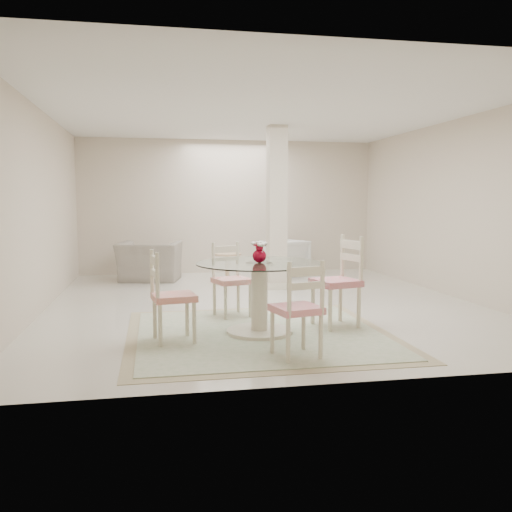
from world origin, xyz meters
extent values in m
plane|color=silver|center=(0.00, 0.00, 0.00)|extent=(7.00, 7.00, 0.00)
cube|color=beige|center=(0.00, 3.50, 1.35)|extent=(6.00, 0.02, 2.70)
cube|color=beige|center=(0.00, -3.50, 1.35)|extent=(6.00, 0.02, 2.70)
cube|color=beige|center=(-3.00, 0.00, 1.35)|extent=(0.02, 7.00, 2.70)
cube|color=beige|center=(3.00, 0.00, 1.35)|extent=(0.02, 7.00, 2.70)
cube|color=white|center=(0.00, 0.00, 2.70)|extent=(6.00, 7.00, 0.02)
cube|color=beige|center=(0.50, 1.30, 1.35)|extent=(0.30, 0.30, 2.70)
cube|color=tan|center=(-0.40, -1.79, 0.00)|extent=(2.87, 2.87, 0.01)
cube|color=beige|center=(-0.40, -1.79, 0.01)|extent=(2.63, 2.63, 0.01)
cylinder|color=beige|center=(-0.40, -1.79, 0.03)|extent=(0.72, 0.72, 0.05)
cylinder|color=beige|center=(-0.40, -1.79, 0.41)|extent=(0.18, 0.18, 0.74)
cylinder|color=beige|center=(-0.40, -1.79, 0.77)|extent=(0.30, 0.30, 0.03)
cylinder|color=white|center=(-0.40, -1.79, 0.79)|extent=(1.38, 1.38, 0.01)
ellipsoid|color=#A80522|center=(-0.40, -1.79, 0.87)|extent=(0.15, 0.15, 0.15)
cylinder|color=#A80522|center=(-0.40, -1.79, 0.96)|extent=(0.08, 0.08, 0.04)
cylinder|color=#A80522|center=(-0.40, -1.79, 0.99)|extent=(0.13, 0.13, 0.02)
ellipsoid|color=white|center=(-0.40, -1.79, 1.01)|extent=(0.09, 0.09, 0.04)
ellipsoid|color=white|center=(-0.35, -1.78, 1.00)|extent=(0.09, 0.09, 0.04)
ellipsoid|color=white|center=(-0.44, -1.77, 1.00)|extent=(0.09, 0.09, 0.04)
ellipsoid|color=white|center=(-0.39, -1.84, 0.99)|extent=(0.09, 0.09, 0.04)
cylinder|color=#F0E7C5|center=(0.31, -1.48, 0.25)|extent=(0.05, 0.05, 0.49)
cylinder|color=#F0E7C5|center=(0.40, -1.85, 0.25)|extent=(0.05, 0.05, 0.49)
cylinder|color=#F0E7C5|center=(0.68, -1.39, 0.25)|extent=(0.05, 0.05, 0.49)
cylinder|color=#F0E7C5|center=(0.77, -1.76, 0.25)|extent=(0.05, 0.05, 0.49)
cube|color=red|center=(0.54, -1.62, 0.53)|extent=(0.57, 0.57, 0.07)
cube|color=#F0E7C5|center=(0.74, -1.57, 0.88)|extent=(0.15, 0.43, 0.58)
cylinder|color=beige|center=(-0.68, -1.07, 0.22)|extent=(0.04, 0.04, 0.43)
cylinder|color=beige|center=(-0.35, -0.97, 0.22)|extent=(0.04, 0.04, 0.43)
cylinder|color=beige|center=(-0.78, -0.75, 0.22)|extent=(0.04, 0.04, 0.43)
cylinder|color=beige|center=(-0.45, -0.65, 0.22)|extent=(0.04, 0.04, 0.43)
cube|color=#B01C12|center=(-0.57, -0.86, 0.47)|extent=(0.52, 0.52, 0.07)
cube|color=beige|center=(-0.62, -0.68, 0.78)|extent=(0.37, 0.15, 0.51)
cylinder|color=beige|center=(-1.13, -2.11, 0.22)|extent=(0.04, 0.04, 0.44)
cylinder|color=beige|center=(-1.19, -1.76, 0.22)|extent=(0.04, 0.04, 0.44)
cylinder|color=beige|center=(-1.48, -2.16, 0.22)|extent=(0.04, 0.04, 0.44)
cylinder|color=beige|center=(-1.53, -1.82, 0.22)|extent=(0.04, 0.04, 0.44)
cube|color=red|center=(-1.33, -1.96, 0.48)|extent=(0.48, 0.48, 0.07)
cube|color=beige|center=(-1.52, -1.99, 0.80)|extent=(0.10, 0.39, 0.52)
cylinder|color=beige|center=(-0.10, -2.53, 0.21)|extent=(0.04, 0.04, 0.43)
cylinder|color=beige|center=(-0.43, -2.60, 0.21)|extent=(0.04, 0.04, 0.43)
cylinder|color=beige|center=(-0.03, -2.85, 0.21)|extent=(0.04, 0.04, 0.43)
cylinder|color=beige|center=(-0.36, -2.93, 0.21)|extent=(0.04, 0.04, 0.43)
cube|color=red|center=(-0.23, -2.73, 0.46)|extent=(0.49, 0.49, 0.07)
cube|color=beige|center=(-0.19, -2.91, 0.77)|extent=(0.37, 0.12, 0.50)
imported|color=gray|center=(-1.61, 2.58, 0.36)|extent=(1.27, 1.16, 0.71)
imported|color=white|center=(1.05, 2.98, 0.35)|extent=(1.00, 1.01, 0.70)
cylinder|color=#D7B784|center=(-0.23, 2.10, 0.02)|extent=(0.49, 0.49, 0.04)
cylinder|color=#D7B784|center=(-0.23, 2.10, 0.26)|extent=(0.07, 0.07, 0.47)
cylinder|color=#D7B784|center=(-0.23, 2.10, 0.51)|extent=(0.51, 0.51, 0.03)
camera|label=1|loc=(-1.52, -7.54, 1.47)|focal=38.00mm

